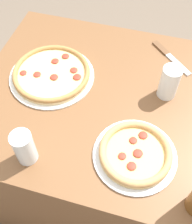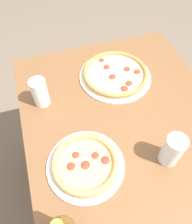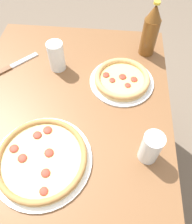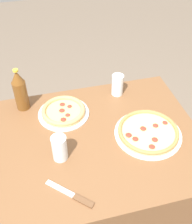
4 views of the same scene
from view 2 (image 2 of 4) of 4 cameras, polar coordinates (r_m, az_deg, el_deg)
The scene contains 6 objects.
ground_plane at distance 1.59m, azimuth 4.81°, elevation -17.69°, with size 8.00×8.00×0.00m, color #6B5B4C.
table at distance 1.23m, azimuth 6.03°, elevation -11.98°, with size 1.02×0.83×0.76m.
pizza_veggie at distance 1.04m, azimuth 5.05°, elevation 9.83°, with size 0.34×0.34×0.04m.
pizza_salami at distance 0.78m, azimuth -2.76°, elevation -13.28°, with size 0.28×0.28×0.04m.
glass_iced_tea at distance 0.93m, azimuth -14.42°, elevation 4.81°, with size 0.07×0.07×0.13m.
glass_red_wine at distance 0.80m, azimuth 19.22°, elevation -9.54°, with size 0.07×0.07×0.13m.
Camera 2 is at (-0.44, 0.27, 1.50)m, focal length 35.00 mm.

